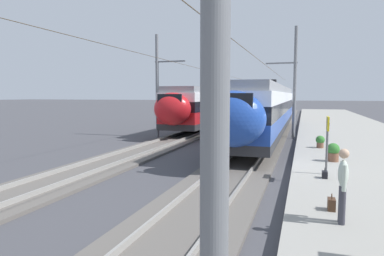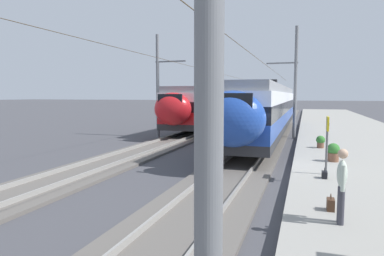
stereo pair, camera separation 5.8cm
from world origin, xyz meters
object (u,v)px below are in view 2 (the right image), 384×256
at_px(train_near_platform, 267,109).
at_px(train_far_track, 222,104).
at_px(catenary_mast_far_side, 160,84).
at_px(handbag_beside_passenger, 331,204).
at_px(potted_plant_by_shelter, 321,141).
at_px(platform_sign, 327,132).
at_px(potted_plant_platform_edge, 333,152).
at_px(passenger_walking, 342,182).
at_px(handbag_near_sign, 324,175).
at_px(catenary_mast_west, 189,11).
at_px(catenary_mast_mid, 293,81).

bearing_deg(train_near_platform, train_far_track, 29.26).
relative_size(catenary_mast_far_side, handbag_beside_passenger, 117.72).
bearing_deg(potted_plant_by_shelter, train_near_platform, 29.93).
xyz_separation_m(catenary_mast_far_side, platform_sign, (-10.98, -11.35, -2.17)).
bearing_deg(catenary_mast_far_side, potted_plant_platform_edge, -125.10).
xyz_separation_m(platform_sign, passenger_walking, (-5.02, -0.04, -0.60)).
xyz_separation_m(train_near_platform, handbag_near_sign, (-13.44, -3.41, -1.75)).
relative_size(catenary_mast_west, passenger_walking, 29.54).
relative_size(train_far_track, catenary_mast_far_side, 0.62).
distance_m(platform_sign, handbag_beside_passenger, 4.37).
height_order(catenary_mast_far_side, platform_sign, catenary_mast_far_side).
height_order(catenary_mast_west, passenger_walking, catenary_mast_west).
relative_size(train_near_platform, catenary_mast_far_side, 0.54).
height_order(train_far_track, platform_sign, train_far_track).
height_order(catenary_mast_mid, catenary_mast_far_side, catenary_mast_mid).
distance_m(train_far_track, handbag_beside_passenger, 29.05).
distance_m(catenary_mast_mid, catenary_mast_far_side, 9.94).
relative_size(train_far_track, handbag_beside_passenger, 72.62).
bearing_deg(handbag_near_sign, potted_plant_by_shelter, -1.17).
bearing_deg(catenary_mast_west, passenger_walking, -17.55).
relative_size(platform_sign, passenger_walking, 1.24).
bearing_deg(train_near_platform, potted_plant_by_shelter, -150.07).
height_order(passenger_walking, potted_plant_platform_edge, passenger_walking).
xyz_separation_m(platform_sign, handbag_beside_passenger, (-4.15, 0.11, -1.39)).
bearing_deg(train_near_platform, catenary_mast_west, -175.55).
distance_m(catenary_mast_far_side, potted_plant_platform_edge, 14.77).
xyz_separation_m(handbag_near_sign, potted_plant_by_shelter, (7.25, -0.15, 0.25)).
bearing_deg(catenary_mast_far_side, catenary_mast_west, -155.73).
bearing_deg(catenary_mast_west, train_far_track, 12.86).
bearing_deg(handbag_beside_passenger, handbag_near_sign, -0.46).
distance_m(train_far_track, potted_plant_platform_edge, 22.90).
distance_m(train_near_platform, passenger_walking, 18.17).
distance_m(catenary_mast_mid, handbag_beside_passenger, 17.86).
xyz_separation_m(catenary_mast_far_side, handbag_beside_passenger, (-15.12, -11.24, -3.56)).
height_order(catenary_mast_west, handbag_near_sign, catenary_mast_west).
bearing_deg(train_far_track, platform_sign, -158.05).
bearing_deg(train_near_platform, catenary_mast_far_side, 102.98).
bearing_deg(handbag_near_sign, potted_plant_platform_edge, -8.67).
distance_m(train_far_track, handbag_near_sign, 25.79).
xyz_separation_m(platform_sign, potted_plant_platform_edge, (2.70, -0.43, -1.11)).
distance_m(platform_sign, potted_plant_by_shelter, 6.70).
bearing_deg(catenary_mast_west, potted_plant_by_shelter, -5.86).
height_order(train_near_platform, platform_sign, train_near_platform).
distance_m(catenary_mast_far_side, passenger_walking, 19.83).
bearing_deg(catenary_mast_west, handbag_near_sign, -9.29).
bearing_deg(catenary_mast_mid, train_far_track, 37.49).
distance_m(catenary_mast_west, platform_sign, 10.78).
bearing_deg(train_far_track, catenary_mast_west, -167.14).
xyz_separation_m(catenary_mast_far_side, potted_plant_platform_edge, (-8.28, -11.78, -3.28)).
height_order(catenary_mast_mid, platform_sign, catenary_mast_mid).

